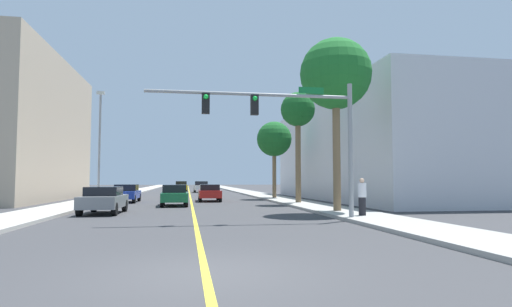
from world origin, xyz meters
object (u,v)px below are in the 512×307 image
traffic_signal_mast (289,120)px  car_white (201,187)px  palm_far (274,140)px  car_blue (126,193)px  street_lamp (100,140)px  car_red (210,193)px  car_green (174,195)px  palm_mid (298,112)px  car_gray (104,200)px  palm_near (336,75)px  pedestrian (362,197)px  car_yellow (181,186)px

traffic_signal_mast → car_white: (-2.27, 41.10, -3.48)m
palm_far → car_blue: bearing=-165.0°
traffic_signal_mast → street_lamp: bearing=125.4°
traffic_signal_mast → car_red: size_ratio=2.14×
traffic_signal_mast → car_green: size_ratio=2.11×
palm_mid → car_gray: size_ratio=2.01×
palm_mid → car_green: size_ratio=1.89×
street_lamp → palm_far: (14.08, 4.86, 0.74)m
car_gray → car_green: 6.89m
palm_near → traffic_signal_mast: bearing=-133.2°
car_blue → pedestrian: (12.33, -15.70, 0.26)m
palm_mid → car_blue: 14.48m
palm_near → pedestrian: bearing=-88.9°
car_white → pedestrian: pedestrian is taller
traffic_signal_mast → car_blue: traffic_signal_mast is taller
car_red → car_yellow: bearing=96.1°
car_green → pedestrian: 13.72m
car_blue → car_white: (6.55, 24.71, 0.06)m
street_lamp → car_blue: size_ratio=1.94×
traffic_signal_mast → palm_mid: bearing=73.1°
street_lamp → palm_near: size_ratio=0.90×
car_green → palm_far: bearing=42.4°
car_yellow → pedestrian: size_ratio=2.71×
palm_near → car_gray: 13.64m
car_red → car_white: (0.13, 24.14, 0.07)m
street_lamp → palm_near: palm_near is taller
traffic_signal_mast → palm_mid: (3.56, 11.68, 2.31)m
car_green → car_yellow: size_ratio=0.93×
street_lamp → pedestrian: 20.28m
car_blue → street_lamp: bearing=42.5°
palm_near → car_white: (-5.72, 37.42, -6.46)m
street_lamp → car_yellow: bearing=79.0°
palm_mid → car_yellow: (-8.57, 31.71, -5.77)m
palm_near → car_white: bearing=98.7°
pedestrian → palm_far: bearing=-46.4°
traffic_signal_mast → pedestrian: traffic_signal_mast is taller
street_lamp → palm_far: bearing=19.0°
palm_far → pedestrian: bearing=-90.0°
car_red → palm_near: bearing=-65.8°
car_white → car_blue: bearing=-105.3°
palm_mid → car_gray: (-11.97, -6.27, -5.84)m
car_red → car_yellow: car_yellow is taller
traffic_signal_mast → car_red: bearing=98.1°
car_green → car_white: size_ratio=1.08×
street_lamp → car_blue: street_lamp is taller
car_gray → car_white: size_ratio=1.02×
palm_near → car_blue: 18.84m
car_green → traffic_signal_mast: bearing=-67.8°
car_white → car_yellow: bearing=139.5°
palm_far → car_blue: palm_far is taller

